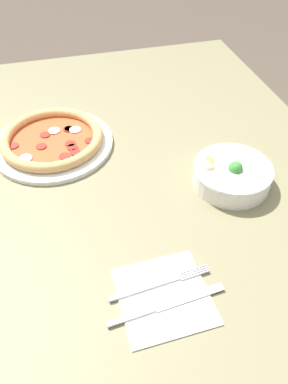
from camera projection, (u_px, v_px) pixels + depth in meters
name	position (u px, v px, depth m)	size (l,w,h in m)	color
ground_plane	(146.00, 308.00, 1.46)	(8.00, 8.00, 0.00)	#4C4238
dining_table	(147.00, 187.00, 1.01)	(1.24, 0.93, 0.76)	#706B4C
pizza	(52.00, 140.00, 0.96)	(0.31, 0.31, 0.04)	white
bowl	(232.00, 174.00, 0.85)	(0.18, 0.18, 0.07)	white
napkin	(164.00, 296.00, 0.66)	(0.16, 0.16, 0.00)	white
fork	(159.00, 284.00, 0.67)	(0.03, 0.19, 0.00)	silver
knife	(162.00, 307.00, 0.64)	(0.03, 0.21, 0.01)	silver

